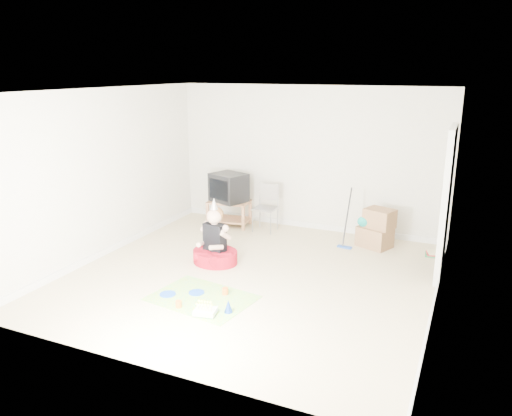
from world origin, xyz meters
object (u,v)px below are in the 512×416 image
at_px(tv_stand, 229,211).
at_px(seated_woman, 215,249).
at_px(cardboard_boxes, 376,229).
at_px(birthday_cake, 205,312).
at_px(folding_chair, 265,208).
at_px(crt_tv, 229,187).

bearing_deg(tv_stand, seated_woman, -69.75).
relative_size(cardboard_boxes, birthday_cake, 2.24).
height_order(folding_chair, cardboard_boxes, folding_chair).
bearing_deg(birthday_cake, tv_stand, 112.12).
bearing_deg(seated_woman, tv_stand, 110.25).
xyz_separation_m(tv_stand, crt_tv, (-0.00, 0.00, 0.46)).
relative_size(folding_chair, seated_woman, 0.85).
height_order(tv_stand, birthday_cake, tv_stand).
height_order(crt_tv, birthday_cake, crt_tv).
bearing_deg(crt_tv, cardboard_boxes, 19.41).
height_order(folding_chair, birthday_cake, folding_chair).
relative_size(folding_chair, birthday_cake, 2.99).
bearing_deg(birthday_cake, cardboard_boxes, 66.40).
bearing_deg(cardboard_boxes, birthday_cake, -113.60).
bearing_deg(seated_woman, cardboard_boxes, 39.00).
bearing_deg(seated_woman, crt_tv, 110.25).
xyz_separation_m(tv_stand, seated_woman, (0.65, -1.77, -0.06)).
distance_m(tv_stand, birthday_cake, 3.58).
distance_m(folding_chair, cardboard_boxes, 2.01).
distance_m(seated_woman, birthday_cake, 1.69).
bearing_deg(cardboard_boxes, folding_chair, 178.95).
xyz_separation_m(tv_stand, birthday_cake, (1.34, -3.31, -0.24)).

